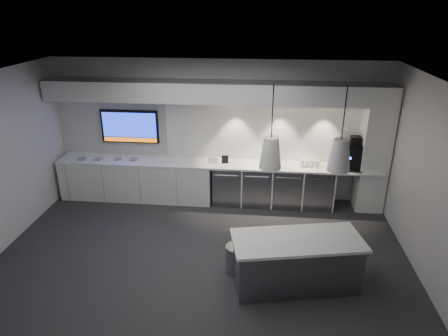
# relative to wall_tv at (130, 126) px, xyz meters

# --- Properties ---
(floor) EXTENTS (7.00, 7.00, 0.00)m
(floor) POSITION_rel_wall_tv_xyz_m (1.90, -2.45, -1.56)
(floor) COLOR #2C2C2F
(floor) RESTS_ON ground
(ceiling) EXTENTS (7.00, 7.00, 0.00)m
(ceiling) POSITION_rel_wall_tv_xyz_m (1.90, -2.45, 1.44)
(ceiling) COLOR black
(ceiling) RESTS_ON wall_back
(wall_back) EXTENTS (7.00, 0.00, 7.00)m
(wall_back) POSITION_rel_wall_tv_xyz_m (1.90, 0.05, -0.06)
(wall_back) COLOR silver
(wall_back) RESTS_ON floor
(wall_front) EXTENTS (7.00, 0.00, 7.00)m
(wall_front) POSITION_rel_wall_tv_xyz_m (1.90, -4.95, -0.06)
(wall_front) COLOR silver
(wall_front) RESTS_ON floor
(wall_right) EXTENTS (0.00, 7.00, 7.00)m
(wall_right) POSITION_rel_wall_tv_xyz_m (5.40, -2.45, -0.06)
(wall_right) COLOR silver
(wall_right) RESTS_ON floor
(back_counter) EXTENTS (6.80, 0.65, 0.04)m
(back_counter) POSITION_rel_wall_tv_xyz_m (1.90, -0.27, -0.68)
(back_counter) COLOR white
(back_counter) RESTS_ON left_base_cabinets
(left_base_cabinets) EXTENTS (3.30, 0.63, 0.86)m
(left_base_cabinets) POSITION_rel_wall_tv_xyz_m (0.15, -0.27, -1.13)
(left_base_cabinets) COLOR white
(left_base_cabinets) RESTS_ON floor
(fridge_unit_a) EXTENTS (0.60, 0.61, 0.85)m
(fridge_unit_a) POSITION_rel_wall_tv_xyz_m (2.15, -0.27, -1.13)
(fridge_unit_a) COLOR gray
(fridge_unit_a) RESTS_ON floor
(fridge_unit_b) EXTENTS (0.60, 0.61, 0.85)m
(fridge_unit_b) POSITION_rel_wall_tv_xyz_m (2.78, -0.27, -1.13)
(fridge_unit_b) COLOR gray
(fridge_unit_b) RESTS_ON floor
(fridge_unit_c) EXTENTS (0.60, 0.61, 0.85)m
(fridge_unit_c) POSITION_rel_wall_tv_xyz_m (3.41, -0.27, -1.13)
(fridge_unit_c) COLOR gray
(fridge_unit_c) RESTS_ON floor
(fridge_unit_d) EXTENTS (0.60, 0.61, 0.85)m
(fridge_unit_d) POSITION_rel_wall_tv_xyz_m (4.04, -0.27, -1.13)
(fridge_unit_d) COLOR gray
(fridge_unit_d) RESTS_ON floor
(backsplash) EXTENTS (4.60, 0.03, 1.30)m
(backsplash) POSITION_rel_wall_tv_xyz_m (3.10, 0.03, -0.01)
(backsplash) COLOR white
(backsplash) RESTS_ON wall_back
(soffit) EXTENTS (6.90, 0.60, 0.40)m
(soffit) POSITION_rel_wall_tv_xyz_m (1.90, -0.25, 0.84)
(soffit) COLOR white
(soffit) RESTS_ON wall_back
(column) EXTENTS (0.55, 0.55, 2.60)m
(column) POSITION_rel_wall_tv_xyz_m (5.10, -0.25, -0.26)
(column) COLOR white
(column) RESTS_ON floor
(wall_tv) EXTENTS (1.25, 0.07, 0.72)m
(wall_tv) POSITION_rel_wall_tv_xyz_m (0.00, 0.00, 0.00)
(wall_tv) COLOR black
(wall_tv) RESTS_ON wall_back
(island) EXTENTS (2.04, 1.19, 0.81)m
(island) POSITION_rel_wall_tv_xyz_m (3.43, -2.94, -1.15)
(island) COLOR gray
(island) RESTS_ON floor
(bin) EXTENTS (0.40, 0.40, 0.47)m
(bin) POSITION_rel_wall_tv_xyz_m (2.50, -2.70, -1.33)
(bin) COLOR gray
(bin) RESTS_ON floor
(coffee_machine) EXTENTS (0.40, 0.56, 0.66)m
(coffee_machine) POSITION_rel_wall_tv_xyz_m (4.71, -0.25, -0.39)
(coffee_machine) COLOR black
(coffee_machine) RESTS_ON back_counter
(sign_black) EXTENTS (0.14, 0.04, 0.18)m
(sign_black) POSITION_rel_wall_tv_xyz_m (2.09, -0.29, -0.57)
(sign_black) COLOR black
(sign_black) RESTS_ON back_counter
(sign_white) EXTENTS (0.18, 0.06, 0.14)m
(sign_white) POSITION_rel_wall_tv_xyz_m (1.84, -0.34, -0.59)
(sign_white) COLOR white
(sign_white) RESTS_ON back_counter
(cup_cluster) EXTENTS (0.38, 0.18, 0.15)m
(cup_cluster) POSITION_rel_wall_tv_xyz_m (3.84, -0.28, -0.58)
(cup_cluster) COLOR white
(cup_cluster) RESTS_ON back_counter
(tray_a) EXTENTS (0.18, 0.18, 0.02)m
(tray_a) POSITION_rel_wall_tv_xyz_m (-1.01, -0.36, -0.65)
(tray_a) COLOR gray
(tray_a) RESTS_ON back_counter
(tray_b) EXTENTS (0.18, 0.18, 0.02)m
(tray_b) POSITION_rel_wall_tv_xyz_m (-0.65, -0.34, -0.65)
(tray_b) COLOR gray
(tray_b) RESTS_ON back_counter
(tray_c) EXTENTS (0.20, 0.20, 0.02)m
(tray_c) POSITION_rel_wall_tv_xyz_m (-0.23, -0.28, -0.65)
(tray_c) COLOR gray
(tray_c) RESTS_ON back_counter
(tray_d) EXTENTS (0.19, 0.19, 0.02)m
(tray_d) POSITION_rel_wall_tv_xyz_m (0.12, -0.28, -0.65)
(tray_d) COLOR gray
(tray_d) RESTS_ON back_counter
(pendant_left) EXTENTS (0.31, 0.31, 1.14)m
(pendant_left) POSITION_rel_wall_tv_xyz_m (2.97, -2.94, 0.59)
(pendant_left) COLOR white
(pendant_left) RESTS_ON ceiling
(pendant_right) EXTENTS (0.31, 0.31, 1.14)m
(pendant_right) POSITION_rel_wall_tv_xyz_m (3.88, -2.94, 0.59)
(pendant_right) COLOR white
(pendant_right) RESTS_ON ceiling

